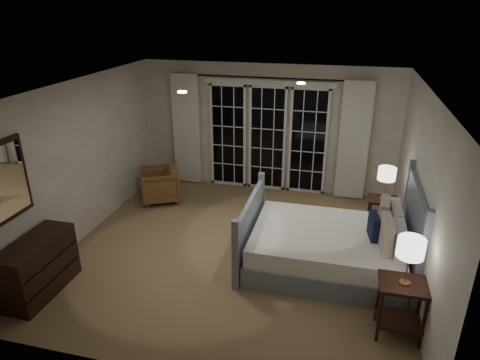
% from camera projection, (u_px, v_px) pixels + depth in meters
% --- Properties ---
extents(floor, '(5.00, 5.00, 0.00)m').
position_uv_depth(floor, '(236.00, 250.00, 6.63)').
color(floor, olive).
rests_on(floor, ground).
extents(ceiling, '(5.00, 5.00, 0.00)m').
position_uv_depth(ceiling, '(236.00, 88.00, 5.66)').
color(ceiling, silver).
rests_on(ceiling, wall_back).
extents(wall_left, '(0.02, 5.00, 2.50)m').
position_uv_depth(wall_left, '(82.00, 160.00, 6.71)').
color(wall_left, silver).
rests_on(wall_left, floor).
extents(wall_right, '(0.02, 5.00, 2.50)m').
position_uv_depth(wall_right, '(421.00, 192.00, 5.59)').
color(wall_right, silver).
rests_on(wall_right, floor).
extents(wall_back, '(5.00, 0.02, 2.50)m').
position_uv_depth(wall_back, '(268.00, 129.00, 8.38)').
color(wall_back, silver).
rests_on(wall_back, floor).
extents(wall_front, '(5.00, 0.02, 2.50)m').
position_uv_depth(wall_front, '(167.00, 274.00, 3.91)').
color(wall_front, silver).
rests_on(wall_front, floor).
extents(french_doors, '(2.50, 0.04, 2.20)m').
position_uv_depth(french_doors, '(267.00, 137.00, 8.41)').
color(french_doors, black).
rests_on(french_doors, wall_back).
extents(curtain_rod, '(3.50, 0.03, 0.03)m').
position_uv_depth(curtain_rod, '(268.00, 78.00, 7.91)').
color(curtain_rod, black).
rests_on(curtain_rod, wall_back).
extents(curtain_left, '(0.55, 0.10, 2.25)m').
position_uv_depth(curtain_left, '(187.00, 130.00, 8.68)').
color(curtain_left, white).
rests_on(curtain_left, curtain_rod).
extents(curtain_right, '(0.55, 0.10, 2.25)m').
position_uv_depth(curtain_right, '(354.00, 141.00, 7.94)').
color(curtain_right, white).
rests_on(curtain_right, curtain_rod).
extents(downlight_a, '(0.12, 0.12, 0.01)m').
position_uv_depth(downlight_a, '(301.00, 83.00, 6.02)').
color(downlight_a, white).
rests_on(downlight_a, ceiling).
extents(downlight_b, '(0.12, 0.12, 0.01)m').
position_uv_depth(downlight_b, '(182.00, 92.00, 5.44)').
color(downlight_b, white).
rests_on(downlight_b, ceiling).
extents(bed, '(2.29, 1.64, 1.34)m').
position_uv_depth(bed, '(330.00, 246.00, 6.08)').
color(bed, gray).
rests_on(bed, floor).
extents(nightstand_left, '(0.54, 0.43, 0.70)m').
position_uv_depth(nightstand_left, '(401.00, 301.00, 4.78)').
color(nightstand_left, black).
rests_on(nightstand_left, floor).
extents(nightstand_right, '(0.46, 0.37, 0.60)m').
position_uv_depth(nightstand_right, '(382.00, 210.00, 7.00)').
color(nightstand_right, black).
rests_on(nightstand_right, floor).
extents(lamp_left, '(0.29, 0.29, 0.56)m').
position_uv_depth(lamp_left, '(411.00, 248.00, 4.51)').
color(lamp_left, tan).
rests_on(lamp_left, nightstand_left).
extents(lamp_right, '(0.28, 0.28, 0.54)m').
position_uv_depth(lamp_right, '(387.00, 174.00, 6.76)').
color(lamp_right, tan).
rests_on(lamp_right, nightstand_right).
extents(armchair, '(0.94, 0.93, 0.64)m').
position_uv_depth(armchair, '(160.00, 185.00, 8.16)').
color(armchair, brown).
rests_on(armchair, floor).
extents(dresser, '(0.46, 1.09, 0.77)m').
position_uv_depth(dresser, '(38.00, 267.00, 5.53)').
color(dresser, black).
rests_on(dresser, floor).
extents(mirror, '(0.05, 0.85, 1.00)m').
position_uv_depth(mirror, '(3.00, 182.00, 5.13)').
color(mirror, black).
rests_on(mirror, wall_left).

